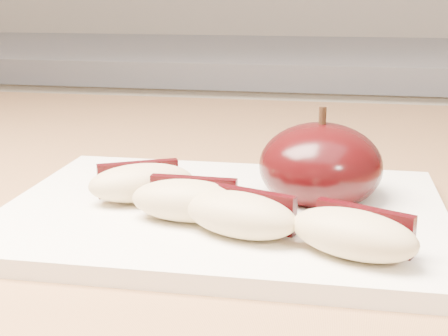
# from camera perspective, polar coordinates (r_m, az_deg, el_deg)

# --- Properties ---
(back_cabinet) EXTENTS (2.40, 0.62, 0.94)m
(back_cabinet) POSITION_cam_1_polar(r_m,az_deg,el_deg) (1.35, 10.73, -9.51)
(back_cabinet) COLOR silver
(back_cabinet) RESTS_ON ground
(cutting_board) EXTENTS (0.28, 0.21, 0.01)m
(cutting_board) POSITION_cam_1_polar(r_m,az_deg,el_deg) (0.40, 0.00, -4.18)
(cutting_board) COLOR white
(cutting_board) RESTS_ON island_counter
(apple_half) EXTENTS (0.09, 0.09, 0.07)m
(apple_half) POSITION_cam_1_polar(r_m,az_deg,el_deg) (0.42, 8.80, 0.20)
(apple_half) COLOR black
(apple_half) RESTS_ON cutting_board
(apple_wedge_a) EXTENTS (0.08, 0.06, 0.03)m
(apple_wedge_a) POSITION_cam_1_polar(r_m,az_deg,el_deg) (0.41, -7.58, -1.31)
(apple_wedge_a) COLOR tan
(apple_wedge_a) RESTS_ON cutting_board
(apple_wedge_b) EXTENTS (0.07, 0.04, 0.03)m
(apple_wedge_b) POSITION_cam_1_polar(r_m,az_deg,el_deg) (0.37, -3.29, -2.92)
(apple_wedge_b) COLOR tan
(apple_wedge_b) RESTS_ON cutting_board
(apple_wedge_c) EXTENTS (0.08, 0.05, 0.03)m
(apple_wedge_c) POSITION_cam_1_polar(r_m,az_deg,el_deg) (0.35, 1.59, -4.23)
(apple_wedge_c) COLOR tan
(apple_wedge_c) RESTS_ON cutting_board
(apple_wedge_d) EXTENTS (0.08, 0.06, 0.03)m
(apple_wedge_d) POSITION_cam_1_polar(r_m,az_deg,el_deg) (0.33, 11.83, -5.86)
(apple_wedge_d) COLOR tan
(apple_wedge_d) RESTS_ON cutting_board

